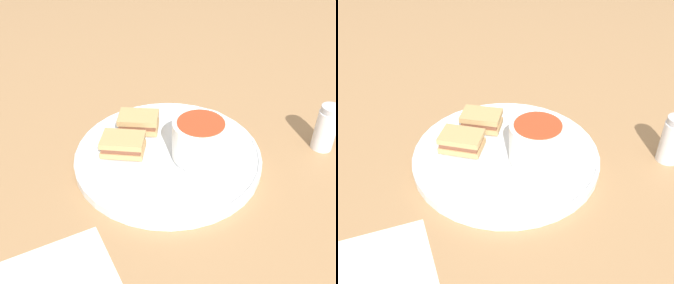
{
  "view_description": "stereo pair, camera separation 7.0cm",
  "coord_description": "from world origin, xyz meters",
  "views": [
    {
      "loc": [
        -0.33,
        -0.46,
        0.47
      ],
      "look_at": [
        0.0,
        0.0,
        0.04
      ],
      "focal_mm": 42.0,
      "sensor_mm": 36.0,
      "label": 1
    },
    {
      "loc": [
        -0.27,
        -0.5,
        0.47
      ],
      "look_at": [
        0.0,
        0.0,
        0.04
      ],
      "focal_mm": 42.0,
      "sensor_mm": 36.0,
      "label": 2
    }
  ],
  "objects": [
    {
      "name": "plate",
      "position": [
        0.0,
        0.0,
        0.01
      ],
      "size": [
        0.34,
        0.34,
        0.02
      ],
      "color": "white",
      "rests_on": "ground_plane"
    },
    {
      "name": "sandwich_half_near",
      "position": [
        -0.01,
        0.09,
        0.04
      ],
      "size": [
        0.09,
        0.09,
        0.03
      ],
      "rotation": [
        0.0,
        0.0,
        2.45
      ],
      "color": "tan",
      "rests_on": "plate"
    },
    {
      "name": "salt_shaker",
      "position": [
        0.27,
        -0.14,
        0.05
      ],
      "size": [
        0.04,
        0.04,
        0.09
      ],
      "color": "silver",
      "rests_on": "ground_plane"
    },
    {
      "name": "spoon",
      "position": [
        0.1,
        0.03,
        0.03
      ],
      "size": [
        0.05,
        0.12,
        0.01
      ],
      "rotation": [
        0.0,
        0.0,
        7.57
      ],
      "color": "silver",
      "rests_on": "plate"
    },
    {
      "name": "soup_bowl",
      "position": [
        0.04,
        -0.04,
        0.06
      ],
      "size": [
        0.1,
        0.1,
        0.07
      ],
      "color": "white",
      "rests_on": "plate"
    },
    {
      "name": "sandwich_half_far",
      "position": [
        -0.07,
        0.05,
        0.04
      ],
      "size": [
        0.09,
        0.09,
        0.03
      ],
      "rotation": [
        0.0,
        0.0,
        2.42
      ],
      "color": "tan",
      "rests_on": "plate"
    },
    {
      "name": "ground_plane",
      "position": [
        0.0,
        0.0,
        0.0
      ],
      "size": [
        2.4,
        2.4,
        0.0
      ],
      "primitive_type": "plane",
      "color": "#9E754C"
    }
  ]
}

